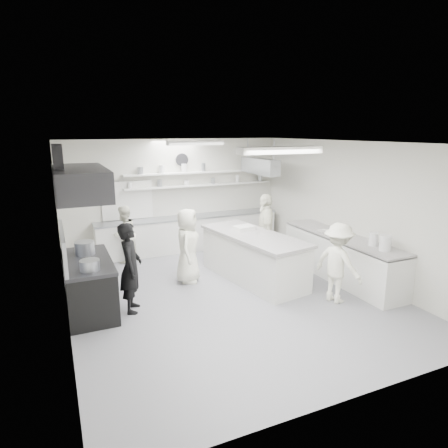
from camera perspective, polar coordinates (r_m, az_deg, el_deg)
name	(u,v)px	position (r m, az deg, el deg)	size (l,w,h in m)	color
floor	(228,294)	(8.02, 0.59, -10.22)	(6.00, 7.00, 0.02)	gray
ceiling	(228,142)	(7.35, 0.64, 11.89)	(6.00, 7.00, 0.02)	white
wall_back	(175,195)	(10.77, -7.14, 4.22)	(6.00, 0.04, 3.00)	beige
wall_front	(356,286)	(4.73, 18.66, -8.55)	(6.00, 0.04, 3.00)	beige
wall_left	(61,239)	(6.90, -22.72, -1.98)	(0.04, 7.00, 3.00)	beige
wall_right	(350,209)	(9.17, 17.95, 2.05)	(0.04, 7.00, 3.00)	beige
stove	(89,286)	(7.62, -19.06, -8.57)	(0.80, 1.80, 0.90)	black
exhaust_hood	(80,182)	(7.15, -20.22, 5.71)	(0.85, 2.00, 0.50)	#2B2A2E
back_counter	(190,233)	(10.79, -4.99, -1.35)	(5.00, 0.60, 0.92)	white
shelf_lower	(201,185)	(10.83, -3.41, 5.69)	(4.20, 0.26, 0.04)	white
shelf_upper	(201,172)	(10.79, -3.44, 7.54)	(4.20, 0.26, 0.04)	white
pass_through_window	(127,200)	(10.46, -13.93, 3.38)	(1.30, 0.04, 1.00)	black
wall_clock	(182,160)	(10.68, -6.18, 9.31)	(0.32, 0.32, 0.05)	silver
right_counter	(341,258)	(9.05, 16.65, -4.75)	(0.74, 3.30, 0.94)	white
pot_rack	(260,166)	(10.43, 5.23, 8.40)	(0.30, 1.60, 0.40)	#A1A5AD
light_fixture_front	(280,150)	(5.76, 8.21, 10.61)	(1.30, 0.25, 0.10)	white
light_fixture_rear	(195,143)	(9.02, -4.20, 11.71)	(1.30, 0.25, 0.10)	white
prep_island	(253,258)	(8.65, 4.29, -4.93)	(0.99, 2.65, 0.98)	white
stove_pot	(85,249)	(7.75, -19.63, -3.49)	(0.36, 0.36, 0.30)	#A1A5AD
cook_stove	(131,268)	(7.23, -13.46, -6.20)	(0.60, 0.39, 1.65)	black
cook_back	(124,234)	(9.97, -14.33, -1.47)	(0.69, 0.54, 1.43)	white
cook_island_left	(188,246)	(8.43, -5.33, -3.16)	(0.79, 0.51, 1.61)	white
cook_island_right	(265,231)	(9.32, 6.04, -1.03)	(1.04, 0.43, 1.78)	white
cook_right	(338,263)	(7.73, 16.28, -5.48)	(1.00, 0.57, 1.55)	white
bowl_island_a	(243,229)	(8.95, 2.73, -0.78)	(0.28, 0.28, 0.07)	#A1A5AD
bowl_island_b	(261,236)	(8.44, 5.42, -1.75)	(0.18, 0.18, 0.06)	white
bowl_right	(323,232)	(9.16, 14.29, -1.10)	(0.26, 0.26, 0.06)	white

